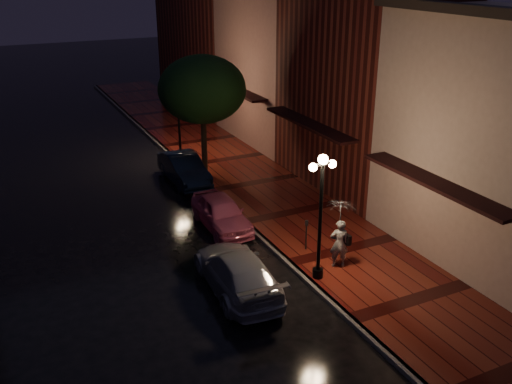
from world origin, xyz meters
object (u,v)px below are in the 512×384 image
silver_car (237,272)px  woman_with_umbrella (340,224)px  parking_meter (306,232)px  streetlamp_far (178,112)px  navy_car (184,169)px  pink_car (221,213)px  street_tree (203,91)px  streetlamp_near (321,210)px

silver_car → woman_with_umbrella: bearing=178.7°
silver_car → parking_meter: size_ratio=4.01×
streetlamp_far → navy_car: bearing=-105.9°
pink_car → woman_with_umbrella: size_ratio=1.57×
pink_car → silver_car: 4.73m
street_tree → navy_car: size_ratio=1.40×
woman_with_umbrella → navy_car: bearing=-58.9°
streetlamp_far → woman_with_umbrella: size_ratio=1.76×
streetlamp_near → woman_with_umbrella: (1.02, 0.32, -0.84)m
streetlamp_near → navy_car: 10.87m
streetlamp_near → street_tree: 11.12m
streetlamp_far → silver_car: streetlamp_far is taller
pink_car → parking_meter: 3.85m
silver_car → parking_meter: (3.29, 1.23, 0.18)m
streetlamp_far → pink_car: 9.12m
pink_car → navy_car: bearing=87.5°
streetlamp_near → parking_meter: streetlamp_near is taller
streetlamp_far → silver_car: (-2.64, -13.35, -1.93)m
streetlamp_far → street_tree: size_ratio=0.74×
woman_with_umbrella → parking_meter: woman_with_umbrella is taller
pink_car → streetlamp_far: bearing=82.8°
street_tree → navy_car: (-1.21, -0.33, -3.56)m
pink_car → woman_with_umbrella: (2.32, -4.86, 1.11)m
pink_car → navy_car: (0.35, 5.47, 0.03)m
silver_car → pink_car: bearing=-102.7°
streetlamp_near → streetlamp_far: size_ratio=1.00×
streetlamp_near → navy_car: bearing=95.1°
navy_car → woman_with_umbrella: woman_with_umbrella is taller
street_tree → silver_car: street_tree is taller
parking_meter → streetlamp_near: bearing=-87.2°
streetlamp_near → streetlamp_far: (0.00, 14.00, 0.00)m
street_tree → silver_car: bearing=-105.7°
streetlamp_far → woman_with_umbrella: streetlamp_far is taller
streetlamp_far → silver_car: size_ratio=0.93×
pink_car → navy_car: navy_car is taller
pink_car → parking_meter: (1.95, -3.31, 0.20)m
streetlamp_near → parking_meter: size_ratio=3.73×
streetlamp_far → navy_car: (-0.95, -3.34, -1.92)m
street_tree → parking_meter: 9.73m
pink_car → parking_meter: parking_meter is taller
streetlamp_far → parking_meter: 12.26m
navy_car → pink_car: bearing=-94.1°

